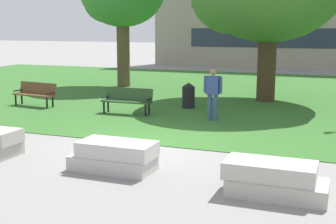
# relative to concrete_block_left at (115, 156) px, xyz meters

# --- Properties ---
(ground_plane) EXTENTS (140.00, 140.00, 0.00)m
(ground_plane) POSITION_rel_concrete_block_left_xyz_m (-0.28, 2.24, -0.31)
(ground_plane) COLOR gray
(grass_lawn) EXTENTS (40.00, 20.00, 0.02)m
(grass_lawn) POSITION_rel_concrete_block_left_xyz_m (-0.28, 12.24, -0.30)
(grass_lawn) COLOR #336628
(grass_lawn) RESTS_ON ground
(concrete_block_left) EXTENTS (1.84, 0.90, 0.64)m
(concrete_block_left) POSITION_rel_concrete_block_left_xyz_m (0.00, 0.00, 0.00)
(concrete_block_left) COLOR #BCB7B2
(concrete_block_left) RESTS_ON ground
(concrete_block_right) EXTENTS (1.87, 0.90, 0.64)m
(concrete_block_right) POSITION_rel_concrete_block_left_xyz_m (3.45, -0.33, 0.00)
(concrete_block_right) COLOR #B2ADA3
(concrete_block_right) RESTS_ON ground
(park_bench_near_left) EXTENTS (1.85, 0.74, 0.90)m
(park_bench_near_left) POSITION_rel_concrete_block_left_xyz_m (-6.67, 6.17, 0.23)
(park_bench_near_left) COLOR brown
(park_bench_near_left) RESTS_ON grass_lawn
(park_bench_near_right) EXTENTS (1.81, 0.56, 0.90)m
(park_bench_near_right) POSITION_rel_concrete_block_left_xyz_m (-2.64, 6.01, 0.23)
(park_bench_near_right) COLOR #284723
(park_bench_near_right) RESTS_ON grass_lawn
(trash_bin) EXTENTS (0.49, 0.49, 0.96)m
(trash_bin) POSITION_rel_concrete_block_left_xyz_m (-1.00, 7.89, 0.20)
(trash_bin) COLOR black
(trash_bin) RESTS_ON grass_lawn
(person_bystander_near_lawn) EXTENTS (0.63, 0.24, 1.71)m
(person_bystander_near_lawn) POSITION_rel_concrete_block_left_xyz_m (0.50, 5.93, 0.68)
(person_bystander_near_lawn) COLOR #384C7A
(person_bystander_near_lawn) RESTS_ON grass_lawn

